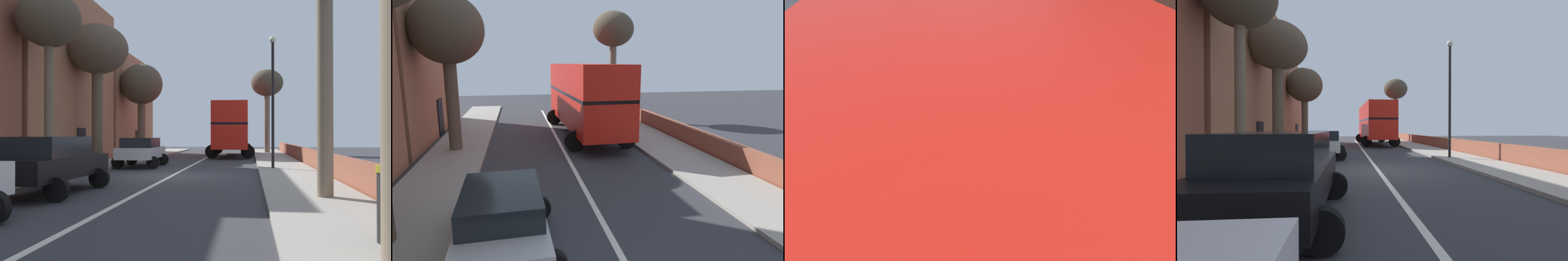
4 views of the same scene
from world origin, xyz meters
TOP-DOWN VIEW (x-y plane):
  - ground_plane at (0.00, 0.00)m, footprint 84.00×84.00m
  - road_centre_line at (0.00, 0.00)m, footprint 0.16×54.00m
  - sidewalk_left at (-4.90, 0.00)m, footprint 2.60×60.00m
  - sidewalk_right at (4.90, 0.00)m, footprint 2.60×60.00m
  - boundary_wall_right at (6.45, 0.00)m, footprint 0.36×54.00m
  - double_decker_bus at (1.70, 16.41)m, footprint 3.74×10.86m
  - parked_car_silver_left_0 at (-2.50, 4.50)m, footprint 2.52×4.40m
  - parked_car_black_left_3 at (-2.50, -5.55)m, footprint 2.50×4.58m
  - street_tree_left_0 at (-5.01, 13.87)m, footprint 3.23×3.23m
  - street_tree_right_3 at (4.78, 21.26)m, footprint 2.91×2.91m
  - street_tree_left_4 at (-5.26, 5.32)m, footprint 3.46×3.46m
  - lamppost_right at (4.30, 3.20)m, footprint 0.32×0.32m

SIDE VIEW (x-z plane):
  - ground_plane at x=0.00m, z-range 0.00..0.00m
  - road_centre_line at x=0.00m, z-range 0.00..0.01m
  - sidewalk_left at x=-4.90m, z-range 0.00..0.12m
  - sidewalk_right at x=4.90m, z-range 0.00..0.12m
  - boundary_wall_right at x=6.45m, z-range 0.00..0.94m
  - parked_car_silver_left_0 at x=-2.50m, z-range 0.12..1.67m
  - parked_car_black_left_3 at x=-2.50m, z-range 0.11..1.76m
  - double_decker_bus at x=1.70m, z-range 0.32..4.38m
  - lamppost_right at x=4.30m, z-range 0.65..6.96m
  - street_tree_left_0 at x=-5.01m, z-range 1.95..8.97m
  - street_tree_right_3 at x=4.78m, z-range 2.47..10.04m
  - street_tree_left_4 at x=-5.26m, z-range 2.41..10.20m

